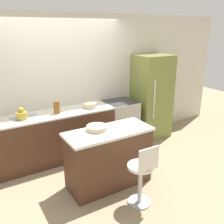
% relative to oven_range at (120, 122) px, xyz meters
% --- Properties ---
extents(ground_plane, '(14.00, 14.00, 0.00)m').
position_rel_oven_range_xyz_m(ground_plane, '(-1.14, -0.32, -0.46)').
color(ground_plane, '#998466').
extents(wall_back, '(8.00, 0.06, 2.60)m').
position_rel_oven_range_xyz_m(wall_back, '(-1.14, 0.33, 0.84)').
color(wall_back, beige).
rests_on(wall_back, ground_plane).
extents(back_counter, '(2.35, 0.59, 0.91)m').
position_rel_oven_range_xyz_m(back_counter, '(-1.49, 0.00, -0.00)').
color(back_counter, '#4C2D1E').
rests_on(back_counter, ground_plane).
extents(kitchen_island, '(1.31, 0.57, 0.91)m').
position_rel_oven_range_xyz_m(kitchen_island, '(-0.96, -1.17, -0.00)').
color(kitchen_island, '#4C2D1E').
rests_on(kitchen_island, ground_plane).
extents(oven_range, '(0.62, 0.61, 0.91)m').
position_rel_oven_range_xyz_m(oven_range, '(0.00, 0.00, 0.00)').
color(oven_range, '#B7B2A8').
rests_on(oven_range, ground_plane).
extents(refrigerator, '(0.74, 0.66, 1.80)m').
position_rel_oven_range_xyz_m(refrigerator, '(0.80, -0.02, 0.45)').
color(refrigerator, olive).
rests_on(refrigerator, ground_plane).
extents(stool_chair, '(0.36, 0.36, 0.92)m').
position_rel_oven_range_xyz_m(stool_chair, '(-0.83, -1.82, -0.01)').
color(stool_chair, '#B7B7BC').
rests_on(stool_chair, ground_plane).
extents(kettle, '(0.18, 0.18, 0.20)m').
position_rel_oven_range_xyz_m(kettle, '(-1.95, -0.04, 0.54)').
color(kettle, '#B29333').
rests_on(kettle, back_counter).
extents(mixing_bowl, '(0.24, 0.24, 0.09)m').
position_rel_oven_range_xyz_m(mixing_bowl, '(-0.71, -0.04, 0.50)').
color(mixing_bowl, '#C1B28E').
rests_on(mixing_bowl, back_counter).
extents(canister_jar, '(0.11, 0.11, 0.22)m').
position_rel_oven_range_xyz_m(canister_jar, '(-1.35, -0.04, 0.57)').
color(canister_jar, brown).
rests_on(canister_jar, back_counter).
extents(fruit_bowl, '(0.31, 0.31, 0.07)m').
position_rel_oven_range_xyz_m(fruit_bowl, '(-1.10, -1.07, 0.48)').
color(fruit_bowl, '#C1B28E').
rests_on(fruit_bowl, kitchen_island).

